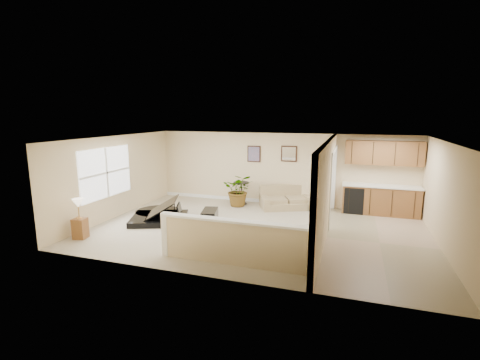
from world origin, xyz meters
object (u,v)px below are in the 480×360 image
(accent_table, at_px, (241,190))
(piano_bench, at_px, (210,219))
(palm_plant, at_px, (239,190))
(piano, at_px, (160,200))
(loveseat, at_px, (286,197))
(small_plant, at_px, (314,205))
(lamp_stand, at_px, (80,222))

(accent_table, bearing_deg, piano_bench, -90.79)
(accent_table, relative_size, palm_plant, 0.67)
(piano, xyz_separation_m, piano_bench, (1.70, -0.22, -0.37))
(accent_table, xyz_separation_m, palm_plant, (0.01, -0.28, 0.05))
(loveseat, distance_m, palm_plant, 1.64)
(small_plant, xyz_separation_m, lamp_stand, (-5.41, -4.40, 0.23))
(small_plant, bearing_deg, accent_table, 176.30)
(piano, relative_size, lamp_stand, 2.13)
(loveseat, distance_m, accent_table, 1.61)
(piano, height_order, piano_bench, piano)
(palm_plant, relative_size, small_plant, 2.35)
(piano, height_order, loveseat, piano)
(loveseat, relative_size, accent_table, 2.61)
(accent_table, distance_m, palm_plant, 0.28)
(loveseat, height_order, accent_table, loveseat)
(accent_table, bearing_deg, small_plant, -3.70)
(accent_table, height_order, small_plant, accent_table)
(lamp_stand, bearing_deg, piano_bench, 32.71)
(palm_plant, bearing_deg, loveseat, 10.81)
(piano_bench, xyz_separation_m, lamp_stand, (-2.83, -1.82, 0.19))
(piano_bench, bearing_deg, accent_table, 89.21)
(accent_table, height_order, lamp_stand, lamp_stand)
(piano, relative_size, palm_plant, 1.89)
(palm_plant, bearing_deg, piano_bench, -91.00)
(accent_table, bearing_deg, lamp_stand, -122.12)
(piano, bearing_deg, accent_table, 34.39)
(palm_plant, height_order, lamp_stand, palm_plant)
(piano_bench, distance_m, small_plant, 3.66)
(piano_bench, relative_size, palm_plant, 0.65)
(piano, xyz_separation_m, small_plant, (4.28, 2.37, -0.41))
(loveseat, height_order, small_plant, loveseat)
(piano, bearing_deg, small_plant, 7.72)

